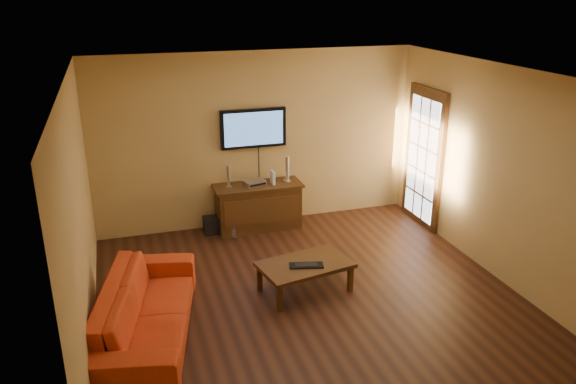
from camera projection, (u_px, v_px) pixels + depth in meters
name	position (u px, v px, depth m)	size (l,w,h in m)	color
ground_plane	(310.00, 298.00, 6.85)	(5.00, 5.00, 0.00)	black
room_walls	(295.00, 151.00, 6.82)	(5.00, 5.00, 5.00)	tan
french_door	(424.00, 159.00, 8.70)	(0.07, 1.02, 2.22)	#3A210D
media_console	(258.00, 206.00, 8.71)	(1.35, 0.52, 0.72)	#3A210D
television	(253.00, 128.00, 8.49)	(1.01, 0.08, 0.60)	black
coffee_table	(305.00, 266.00, 6.90)	(1.21, 0.86, 0.38)	#3A210D
sofa	(146.00, 302.00, 5.94)	(2.22, 0.65, 0.87)	red
speaker_left	(228.00, 177.00, 8.43)	(0.09, 0.09, 0.34)	silver
speaker_right	(287.00, 170.00, 8.67)	(0.11, 0.11, 0.40)	silver
av_receiver	(254.00, 183.00, 8.57)	(0.32, 0.23, 0.07)	silver
game_console	(273.00, 178.00, 8.59)	(0.04, 0.15, 0.20)	white
subwoofer	(212.00, 225.00, 8.61)	(0.25, 0.25, 0.25)	black
bottle	(234.00, 234.00, 8.38)	(0.07, 0.07, 0.19)	white
keyboard	(306.00, 265.00, 6.81)	(0.44, 0.25, 0.02)	black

